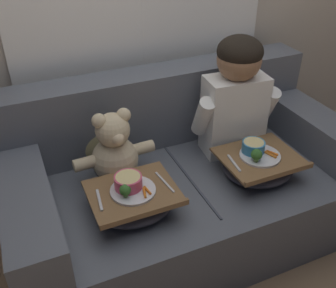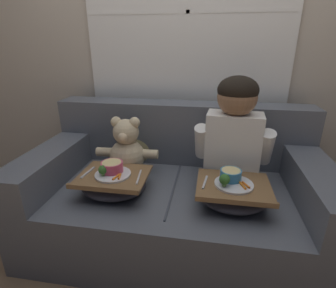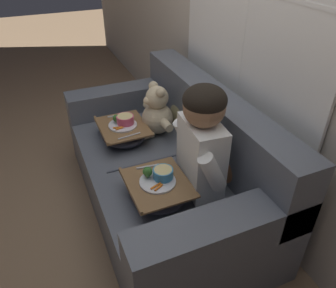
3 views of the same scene
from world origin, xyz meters
TOP-DOWN VIEW (x-y plane):
  - ground_plane at (0.00, 0.00)m, footprint 14.00×14.00m
  - wall_back_with_window at (0.00, 0.61)m, footprint 8.00×0.08m
  - couch at (0.00, 0.07)m, footprint 1.83×0.99m
  - throw_pillow_behind_child at (0.35, 0.32)m, footprint 0.33×0.16m
  - throw_pillow_behind_teddy at (-0.35, 0.32)m, footprint 0.34×0.16m
  - child_figure at (0.35, 0.11)m, footprint 0.49×0.25m
  - teddy_bear at (-0.35, 0.11)m, footprint 0.43×0.30m
  - lap_tray_child at (0.35, -0.16)m, footprint 0.40×0.35m
  - lap_tray_teddy at (-0.35, -0.16)m, footprint 0.41×0.34m

SIDE VIEW (x-z plane):
  - ground_plane at x=0.00m, z-range 0.00..0.00m
  - couch at x=0.00m, z-range -0.12..0.75m
  - lap_tray_child at x=0.35m, z-range 0.39..0.59m
  - lap_tray_teddy at x=-0.35m, z-range 0.39..0.59m
  - throw_pillow_behind_child at x=0.35m, z-range 0.41..0.75m
  - throw_pillow_behind_teddy at x=-0.35m, z-range 0.40..0.75m
  - teddy_bear at x=-0.35m, z-range 0.39..0.79m
  - child_figure at x=0.35m, z-range 0.45..1.13m
  - wall_back_with_window at x=0.00m, z-range 0.01..2.61m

